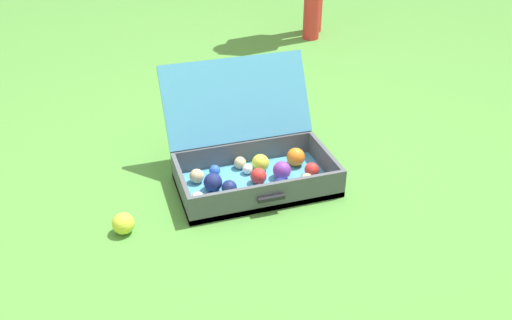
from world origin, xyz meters
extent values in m
plane|color=#4C8C38|center=(0.00, 0.00, 0.00)|extent=(16.00, 16.00, 0.00)
cube|color=#4799C6|center=(-0.01, 0.03, 0.01)|extent=(0.66, 0.37, 0.03)
cube|color=#4C5156|center=(-0.33, 0.03, 0.06)|extent=(0.02, 0.37, 0.13)
cube|color=#4C5156|center=(0.31, 0.03, 0.06)|extent=(0.02, 0.37, 0.13)
cube|color=#4C5156|center=(-0.01, -0.15, 0.06)|extent=(0.62, 0.02, 0.13)
cube|color=#4C5156|center=(-0.01, 0.21, 0.06)|extent=(0.62, 0.02, 0.13)
cube|color=#4799C6|center=(-0.01, 0.31, 0.29)|extent=(0.66, 0.20, 0.34)
cube|color=black|center=(-0.01, -0.17, 0.07)|extent=(0.11, 0.02, 0.02)
sphere|color=#D1B784|center=(-0.25, 0.10, 0.06)|extent=(0.06, 0.06, 0.06)
sphere|color=#D1B784|center=(-0.04, 0.16, 0.05)|extent=(0.05, 0.05, 0.05)
sphere|color=navy|center=(-0.03, -0.08, 0.05)|extent=(0.06, 0.06, 0.06)
sphere|color=navy|center=(-0.20, 0.02, 0.06)|extent=(0.08, 0.08, 0.08)
sphere|color=orange|center=(0.20, 0.11, 0.07)|extent=(0.08, 0.08, 0.08)
sphere|color=#D1B784|center=(0.19, -0.06, 0.05)|extent=(0.06, 0.06, 0.06)
sphere|color=navy|center=(-0.14, -0.03, 0.06)|extent=(0.06, 0.06, 0.06)
sphere|color=navy|center=(0.06, -0.09, 0.06)|extent=(0.08, 0.08, 0.08)
sphere|color=#CCDB38|center=(0.04, 0.11, 0.06)|extent=(0.08, 0.08, 0.08)
sphere|color=red|center=(0.00, 0.02, 0.06)|extent=(0.07, 0.07, 0.07)
sphere|color=white|center=(-0.02, 0.10, 0.05)|extent=(0.05, 0.05, 0.05)
sphere|color=purple|center=(0.11, 0.02, 0.06)|extent=(0.08, 0.08, 0.08)
sphere|color=red|center=(0.24, 0.00, 0.06)|extent=(0.06, 0.06, 0.06)
sphere|color=yellow|center=(-0.19, -0.10, 0.06)|extent=(0.06, 0.06, 0.06)
sphere|color=blue|center=(-0.16, 0.13, 0.05)|extent=(0.05, 0.05, 0.05)
sphere|color=white|center=(-0.28, -0.05, 0.05)|extent=(0.05, 0.05, 0.05)
sphere|color=#CCDB38|center=(-0.58, -0.12, 0.04)|extent=(0.08, 0.08, 0.08)
camera|label=1|loc=(-0.60, -1.82, 1.30)|focal=38.11mm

